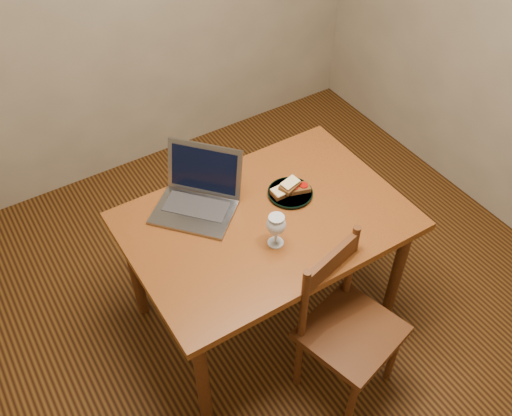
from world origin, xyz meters
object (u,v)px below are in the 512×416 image
chair (348,322)px  plate (290,193)px  table (266,231)px  milk_glass (276,230)px  laptop (199,192)px

chair → plate: chair is taller
chair → table: bearing=85.6°
table → milk_glass: (-0.05, -0.15, 0.17)m
table → laptop: size_ratio=2.60×
chair → plate: 0.67m
table → chair: chair is taller
table → laptop: laptop is taller
plate → laptop: laptop is taller
laptop → chair: bearing=-20.0°
chair → laptop: 0.92m
milk_glass → laptop: size_ratio=0.34×
laptop → plate: bearing=23.7°
chair → milk_glass: (-0.15, 0.39, 0.34)m
table → chair: 0.57m
table → milk_glass: 0.23m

